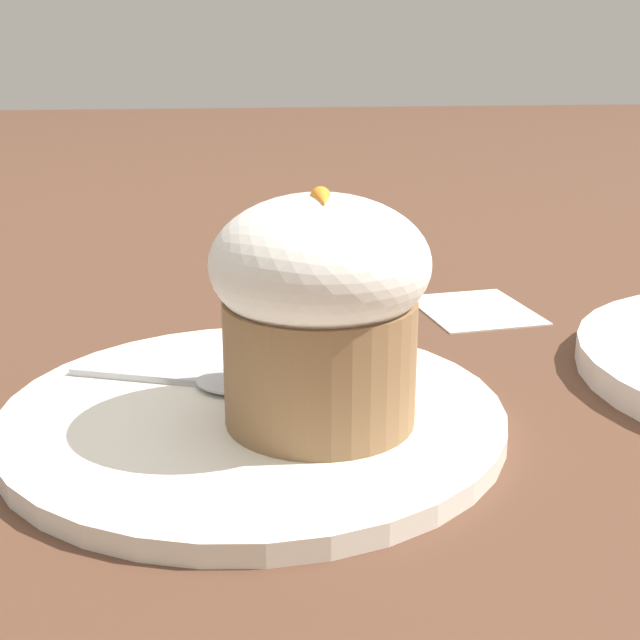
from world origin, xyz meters
The scene contains 5 objects.
ground_plane centered at (0.00, 0.00, 0.00)m, with size 4.00×4.00×0.00m, color #513323.
dessert_plate centered at (0.00, 0.00, 0.01)m, with size 0.26×0.26×0.01m.
carrot_cake centered at (0.02, 0.03, 0.07)m, with size 0.11×0.11×0.12m.
spoon centered at (-0.03, -0.02, 0.01)m, with size 0.06×0.12×0.01m.
paper_napkin centered at (-0.19, 0.17, 0.00)m, with size 0.10×0.09×0.00m.
Camera 1 is at (0.43, -0.01, 0.20)m, focal length 50.00 mm.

